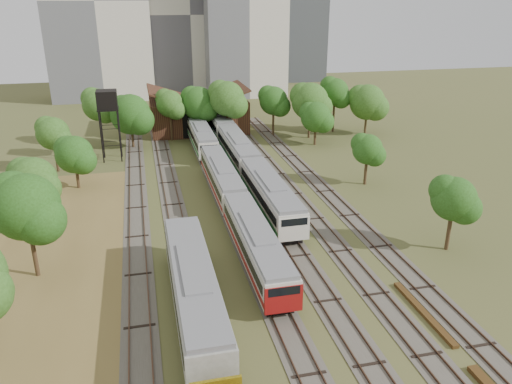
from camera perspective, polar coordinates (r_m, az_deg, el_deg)
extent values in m
plane|color=#475123|center=(36.16, 7.01, -15.42)|extent=(240.00, 240.00, 0.00)
cube|color=brown|center=(41.72, -21.67, -11.43)|extent=(14.00, 60.00, 0.04)
cube|color=#4C473D|center=(56.28, -13.53, -1.78)|extent=(2.60, 80.00, 0.06)
cube|color=#472D1E|center=(56.27, -14.26, -1.75)|extent=(0.08, 80.00, 0.14)
cube|color=#472D1E|center=(56.24, -12.81, -1.63)|extent=(0.08, 80.00, 0.14)
cube|color=#4C473D|center=(56.33, -9.47, -1.44)|extent=(2.60, 80.00, 0.06)
cube|color=#472D1E|center=(56.27, -10.20, -1.41)|extent=(0.08, 80.00, 0.14)
cube|color=#472D1E|center=(56.34, -8.75, -1.29)|extent=(0.08, 80.00, 0.14)
cube|color=#4C473D|center=(56.94, -3.45, -0.92)|extent=(2.60, 80.00, 0.06)
cube|color=#472D1E|center=(56.80, -4.16, -0.90)|extent=(0.08, 80.00, 0.14)
cube|color=#472D1E|center=(57.02, -2.74, -0.77)|extent=(0.08, 80.00, 0.14)
cube|color=#4C473D|center=(57.69, 0.47, -0.58)|extent=(2.60, 80.00, 0.06)
cube|color=#472D1E|center=(57.50, -0.23, -0.55)|extent=(0.08, 80.00, 0.14)
cube|color=#472D1E|center=(57.82, 1.16, -0.43)|extent=(0.08, 80.00, 0.14)
cube|color=#4C473D|center=(58.70, 4.26, -0.24)|extent=(2.60, 80.00, 0.06)
cube|color=#472D1E|center=(58.47, 3.59, -0.22)|extent=(0.08, 80.00, 0.14)
cube|color=#472D1E|center=(58.88, 4.93, -0.10)|extent=(0.08, 80.00, 0.14)
cube|color=#4C473D|center=(59.96, 7.92, 0.08)|extent=(2.60, 80.00, 0.06)
cube|color=#472D1E|center=(59.69, 7.28, 0.11)|extent=(0.08, 80.00, 0.14)
cube|color=#472D1E|center=(60.18, 8.56, 0.22)|extent=(0.08, 80.00, 0.14)
cube|color=black|center=(43.55, 0.00, -7.75)|extent=(2.07, 15.64, 0.75)
cube|color=beige|center=(42.81, 0.00, -5.94)|extent=(2.73, 17.00, 2.35)
cube|color=black|center=(42.68, 0.00, -5.60)|extent=(2.79, 15.64, 0.80)
cube|color=slate|center=(42.21, 0.00, -4.32)|extent=(2.51, 16.66, 0.34)
cube|color=maroon|center=(43.12, 0.00, -6.72)|extent=(2.79, 16.66, 0.42)
cube|color=maroon|center=(35.82, 3.17, -12.13)|extent=(2.77, 0.25, 2.12)
cube|color=black|center=(59.15, -3.88, 0.30)|extent=(2.07, 15.64, 0.75)
cube|color=beige|center=(58.62, -3.92, 1.72)|extent=(2.73, 17.00, 2.35)
cube|color=black|center=(58.52, -3.93, 1.98)|extent=(2.79, 15.64, 0.80)
cube|color=slate|center=(58.18, -3.96, 2.97)|extent=(2.51, 16.66, 0.34)
cube|color=maroon|center=(58.84, -3.91, 1.11)|extent=(2.79, 16.66, 0.42)
cube|color=black|center=(53.52, 1.61, -1.95)|extent=(2.21, 15.64, 0.80)
cube|color=beige|center=(52.89, 1.63, -0.30)|extent=(2.91, 17.00, 2.51)
cube|color=black|center=(52.78, 1.63, 0.00)|extent=(2.97, 15.64, 0.85)
cube|color=slate|center=(52.38, 1.64, 1.16)|extent=(2.68, 16.66, 0.36)
cube|color=#165B23|center=(53.15, 1.62, -1.01)|extent=(2.97, 16.66, 0.45)
cube|color=beige|center=(45.50, 4.34, -4.26)|extent=(2.95, 0.25, 2.26)
cube|color=black|center=(69.52, -2.07, 3.60)|extent=(2.21, 15.64, 0.80)
cube|color=beige|center=(69.04, -2.09, 4.91)|extent=(2.91, 17.00, 2.51)
cube|color=black|center=(68.95, -2.09, 5.15)|extent=(2.97, 15.64, 0.85)
cube|color=slate|center=(68.64, -2.11, 6.06)|extent=(2.68, 16.66, 0.36)
cube|color=#165B23|center=(69.24, -2.08, 4.35)|extent=(2.97, 16.66, 0.45)
cube|color=black|center=(86.11, -4.37, 7.04)|extent=(2.21, 15.64, 0.80)
cube|color=beige|center=(85.72, -4.41, 8.11)|extent=(2.91, 17.00, 2.51)
cube|color=black|center=(85.65, -4.41, 8.31)|extent=(2.97, 15.64, 0.85)
cube|color=slate|center=(85.40, -4.43, 9.05)|extent=(2.68, 16.66, 0.36)
cube|color=#165B23|center=(85.88, -4.39, 7.66)|extent=(2.97, 16.66, 0.45)
cube|color=black|center=(76.55, -6.21, 5.14)|extent=(2.12, 14.72, 0.77)
cube|color=beige|center=(76.12, -6.26, 6.30)|extent=(2.80, 16.00, 2.41)
cube|color=black|center=(76.05, -6.27, 6.51)|extent=(2.86, 14.72, 0.82)
cube|color=slate|center=(75.78, -6.30, 7.30)|extent=(2.58, 15.68, 0.35)
cube|color=#165B23|center=(76.30, -6.24, 5.81)|extent=(2.86, 15.68, 0.43)
cube|color=beige|center=(68.56, -5.39, 4.54)|extent=(2.84, 0.25, 2.17)
cube|color=black|center=(37.61, -6.98, -13.03)|extent=(2.27, 16.56, 0.82)
cube|color=gray|center=(36.68, -7.10, -10.84)|extent=(2.99, 18.00, 2.58)
cube|color=black|center=(36.51, -7.12, -10.42)|extent=(3.05, 16.56, 0.88)
cube|color=slate|center=(35.92, -7.21, -8.84)|extent=(2.75, 17.64, 0.37)
cylinder|color=black|center=(72.12, -17.26, 5.94)|extent=(0.18, 0.18, 7.20)
cylinder|color=black|center=(71.98, -15.33, 6.12)|extent=(0.18, 0.18, 7.20)
cylinder|color=black|center=(74.47, -17.17, 6.42)|extent=(0.18, 0.18, 7.20)
cylinder|color=black|center=(74.33, -15.30, 6.59)|extent=(0.18, 0.18, 7.20)
cube|color=black|center=(72.40, -16.57, 9.09)|extent=(2.83, 2.83, 0.20)
cube|color=black|center=(72.15, -16.68, 10.11)|extent=(2.70, 2.70, 2.43)
cube|color=#4F3416|center=(39.34, 18.59, -12.91)|extent=(0.50, 8.06, 0.26)
cube|color=#341913|center=(87.59, -6.64, 8.78)|extent=(16.00, 11.00, 5.50)
cube|color=#341913|center=(86.58, -9.41, 10.76)|extent=(8.45, 11.55, 2.96)
cube|color=#341913|center=(87.47, -4.09, 11.09)|extent=(8.45, 11.55, 2.96)
cube|color=black|center=(82.44, -6.16, 7.62)|extent=(6.40, 0.15, 4.12)
cylinder|color=#382616|center=(44.68, -24.08, -6.01)|extent=(0.36, 0.36, 4.87)
sphere|color=#224612|center=(43.20, -24.82, -1.56)|extent=(5.35, 5.35, 5.35)
cylinder|color=#382616|center=(55.09, -23.71, -1.56)|extent=(0.36, 0.36, 3.62)
sphere|color=#224612|center=(54.15, -24.14, 1.17)|extent=(4.76, 4.76, 4.76)
cylinder|color=#382616|center=(63.74, -19.76, 1.85)|extent=(0.36, 0.36, 3.32)
sphere|color=#224612|center=(62.99, -20.04, 4.04)|extent=(4.47, 4.47, 4.47)
cylinder|color=#382616|center=(70.91, -21.85, 3.78)|extent=(0.36, 0.36, 4.04)
sphere|color=#224612|center=(70.12, -22.20, 6.21)|extent=(4.25, 4.25, 4.25)
cylinder|color=#382616|center=(81.77, -17.27, 6.86)|extent=(0.36, 0.36, 4.94)
sphere|color=#224612|center=(80.97, -17.57, 9.47)|extent=(4.91, 4.91, 4.91)
cylinder|color=#382616|center=(79.17, -13.95, 6.40)|extent=(0.36, 0.36, 4.03)
sphere|color=#224612|center=(78.46, -14.15, 8.60)|extent=(6.06, 6.06, 6.06)
cylinder|color=#382616|center=(81.78, -9.67, 7.43)|extent=(0.36, 0.36, 4.67)
sphere|color=#224612|center=(81.01, -9.83, 9.90)|extent=(4.26, 4.26, 4.26)
cylinder|color=#382616|center=(82.36, -6.50, 7.64)|extent=(0.36, 0.36, 4.53)
sphere|color=#224612|center=(81.61, -6.60, 10.03)|extent=(5.35, 5.35, 5.35)
cylinder|color=#382616|center=(80.69, -3.27, 7.74)|extent=(0.36, 0.36, 5.30)
sphere|color=#224612|center=(79.83, -3.33, 10.59)|extent=(5.49, 5.49, 5.49)
cylinder|color=#382616|center=(84.07, 1.99, 8.04)|extent=(0.36, 0.36, 4.53)
sphere|color=#224612|center=(83.34, 2.02, 10.39)|extent=(4.67, 4.67, 4.67)
cylinder|color=#382616|center=(82.66, 6.09, 7.77)|extent=(0.36, 0.36, 4.72)
sphere|color=#224612|center=(81.89, 6.19, 10.26)|extent=(5.98, 5.98, 5.98)
cylinder|color=#382616|center=(87.15, 8.85, 8.56)|extent=(0.36, 0.36, 5.35)
sphere|color=#224612|center=(86.35, 9.01, 11.23)|extent=(4.59, 4.59, 4.59)
cylinder|color=#382616|center=(86.71, 12.43, 7.87)|extent=(0.36, 0.36, 4.23)
sphere|color=#224612|center=(86.04, 12.60, 9.99)|extent=(5.86, 5.86, 5.86)
cylinder|color=#382616|center=(48.46, 21.19, -4.05)|extent=(0.36, 0.36, 3.92)
sphere|color=#224612|center=(47.31, 21.67, -0.73)|extent=(3.96, 3.96, 3.96)
cylinder|color=#382616|center=(62.66, 12.43, 2.40)|extent=(0.36, 0.36, 3.53)
sphere|color=#224612|center=(61.86, 12.63, 4.79)|extent=(3.69, 3.69, 3.69)
cylinder|color=#382616|center=(78.82, 6.76, 6.61)|extent=(0.36, 0.36, 3.47)
sphere|color=#224612|center=(78.19, 6.85, 8.51)|extent=(4.67, 4.67, 4.67)
cube|color=beige|center=(122.22, -17.78, 20.12)|extent=(22.00, 16.00, 42.00)
cube|color=beige|center=(127.69, -7.98, 19.53)|extent=(20.00, 18.00, 36.00)
cube|color=#3D4144|center=(144.31, 5.08, 18.23)|extent=(12.00, 12.00, 28.00)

